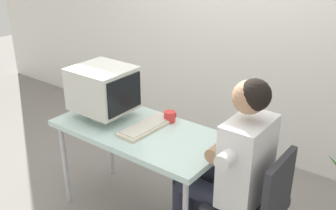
{
  "coord_description": "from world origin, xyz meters",
  "views": [
    {
      "loc": [
        1.66,
        -1.86,
        2.01
      ],
      "look_at": [
        0.25,
        0.0,
        0.98
      ],
      "focal_mm": 42.17,
      "sensor_mm": 36.0,
      "label": 1
    }
  ],
  "objects": [
    {
      "name": "desk_mug",
      "position": [
        0.1,
        0.22,
        0.77
      ],
      "size": [
        0.08,
        0.09,
        0.08
      ],
      "color": "red",
      "rests_on": "desk"
    },
    {
      "name": "office_chair",
      "position": [
        0.9,
        0.02,
        0.49
      ],
      "size": [
        0.42,
        0.42,
        0.85
      ],
      "color": "#4C4C51",
      "rests_on": "ground_plane"
    },
    {
      "name": "person_seated",
      "position": [
        0.71,
        0.02,
        0.7
      ],
      "size": [
        0.7,
        0.57,
        1.28
      ],
      "color": "silver",
      "rests_on": "ground_plane"
    },
    {
      "name": "desk",
      "position": [
        0.0,
        0.0,
        0.67
      ],
      "size": [
        1.26,
        0.62,
        0.73
      ],
      "color": "#B7B7BC",
      "rests_on": "ground_plane"
    },
    {
      "name": "keyboard",
      "position": [
        0.03,
        0.03,
        0.75
      ],
      "size": [
        0.18,
        0.46,
        0.03
      ],
      "color": "beige",
      "rests_on": "desk"
    },
    {
      "name": "crt_monitor",
      "position": [
        -0.34,
        -0.01,
        0.96
      ],
      "size": [
        0.43,
        0.38,
        0.39
      ],
      "color": "silver",
      "rests_on": "desk"
    }
  ]
}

